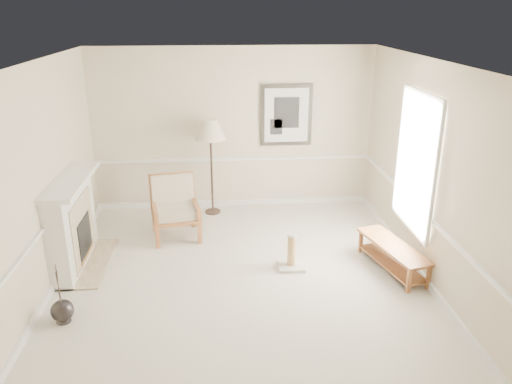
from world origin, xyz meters
TOP-DOWN VIEW (x-y plane):
  - ground at (0.00, 0.00)m, footprint 5.50×5.50m
  - room at (0.14, 0.08)m, footprint 5.04×5.54m
  - fireplace at (-2.34, 0.60)m, footprint 0.64×1.64m
  - floor_vase at (-2.15, -0.83)m, footprint 0.27×0.27m
  - armchair at (-1.00, 1.52)m, footprint 0.87×0.91m
  - floor_lamp at (-0.40, 2.40)m, footprint 0.70×0.70m
  - bench at (2.15, 0.11)m, footprint 0.73×1.40m
  - scratching_post at (0.73, 0.27)m, footprint 0.38×0.38m

SIDE VIEW (x-z plane):
  - ground at x=0.00m, z-range 0.00..0.00m
  - floor_vase at x=-2.15m, z-range -0.25..0.53m
  - scratching_post at x=0.73m, z-range -0.10..0.43m
  - bench at x=2.15m, z-range 0.06..0.45m
  - armchair at x=-1.00m, z-range 0.04..1.02m
  - fireplace at x=-2.34m, z-range -0.01..1.30m
  - floor_lamp at x=-0.40m, z-range 0.64..2.34m
  - room at x=0.14m, z-range 0.41..3.33m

